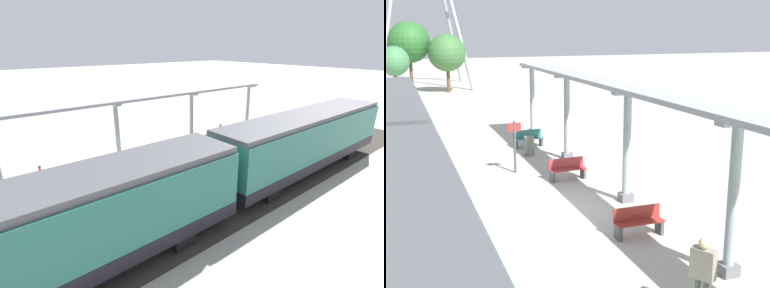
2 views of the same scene
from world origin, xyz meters
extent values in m
plane|color=#B2ACA0|center=(0.00, 0.00, 0.00)|extent=(176.00, 176.00, 0.00)
cube|color=gold|center=(-3.04, 0.00, 0.00)|extent=(0.42, 30.69, 0.01)
cube|color=#38332D|center=(-4.85, 0.00, 0.00)|extent=(3.20, 42.69, 0.01)
cube|color=#296D61|center=(-4.85, -8.01, 1.94)|extent=(2.60, 13.16, 2.60)
cube|color=black|center=(-4.85, -8.01, 0.92)|extent=(2.63, 13.18, 0.55)
cube|color=#515156|center=(-4.85, -8.01, 3.36)|extent=(2.39, 13.16, 0.24)
cube|color=black|center=(-3.54, -8.01, 2.25)|extent=(0.03, 12.10, 0.84)
cube|color=black|center=(-3.54, -11.30, 1.69)|extent=(0.04, 1.10, 2.00)
cube|color=black|center=(-3.54, -8.01, 1.69)|extent=(0.04, 1.10, 2.00)
cube|color=black|center=(-3.54, -4.72, 1.69)|extent=(0.04, 1.10, 2.00)
cube|color=black|center=(-4.85, -3.80, 0.32)|extent=(2.21, 0.90, 0.64)
cube|color=black|center=(-4.85, -12.22, 0.32)|extent=(2.21, 0.90, 0.64)
cube|color=#296D61|center=(-4.85, 5.74, 1.94)|extent=(2.60, 13.16, 2.60)
cube|color=black|center=(-4.85, 5.74, 0.92)|extent=(2.63, 13.18, 0.55)
cube|color=#515156|center=(-4.85, 5.74, 3.36)|extent=(2.39, 13.16, 0.24)
cube|color=black|center=(-3.54, 5.74, 2.25)|extent=(0.03, 12.10, 0.84)
cube|color=black|center=(-3.54, 2.45, 1.69)|extent=(0.04, 1.10, 2.00)
cube|color=black|center=(-3.54, 5.74, 1.69)|extent=(0.04, 1.10, 2.00)
cube|color=black|center=(-4.85, 1.53, 0.32)|extent=(2.21, 0.90, 0.64)
cube|color=slate|center=(2.80, -11.97, 0.15)|extent=(0.44, 0.44, 0.30)
cylinder|color=#99A8AE|center=(2.80, -11.97, 2.04)|extent=(0.28, 0.28, 3.48)
cube|color=#99A8AE|center=(2.80, -11.97, 3.84)|extent=(1.10, 0.36, 0.12)
cube|color=slate|center=(2.80, -5.76, 0.15)|extent=(0.44, 0.44, 0.30)
cylinder|color=#99A8AE|center=(2.80, -5.76, 2.04)|extent=(0.28, 0.28, 3.48)
cube|color=#99A8AE|center=(2.80, -5.76, 3.84)|extent=(1.10, 0.36, 0.12)
cube|color=slate|center=(2.80, 0.00, 0.15)|extent=(0.44, 0.44, 0.30)
cylinder|color=#99A8AE|center=(2.80, 0.00, 2.04)|extent=(0.28, 0.28, 3.48)
cube|color=#99A8AE|center=(2.80, 0.00, 3.84)|extent=(1.10, 0.36, 0.12)
cube|color=slate|center=(2.80, 6.23, 0.15)|extent=(0.44, 0.44, 0.30)
cube|color=#A8AAB2|center=(2.80, 0.09, 3.98)|extent=(1.20, 24.91, 0.16)
cube|color=#9D3435|center=(1.74, 3.11, 0.44)|extent=(1.52, 0.51, 0.04)
cube|color=#9D3435|center=(1.73, 3.30, 0.66)|extent=(1.50, 0.13, 0.40)
cube|color=#4C4C51|center=(2.41, 3.14, 0.21)|extent=(0.12, 0.40, 0.42)
cube|color=#4C4C51|center=(1.07, 3.08, 0.21)|extent=(0.12, 0.40, 0.42)
cube|color=#9C2F27|center=(1.84, -2.88, 0.44)|extent=(1.50, 0.46, 0.04)
cube|color=#9C2F27|center=(1.84, -2.69, 0.66)|extent=(1.50, 0.08, 0.40)
cube|color=#4C4C51|center=(2.51, -2.88, 0.21)|extent=(0.10, 0.40, 0.42)
cube|color=#4C4C51|center=(1.17, -2.87, 0.21)|extent=(0.10, 0.40, 0.42)
cube|color=gold|center=(1.56, -8.86, 0.44)|extent=(1.50, 0.46, 0.04)
cube|color=gold|center=(1.57, -8.67, 0.66)|extent=(1.50, 0.08, 0.40)
cube|color=#4C4C51|center=(2.23, -8.87, 0.21)|extent=(0.10, 0.40, 0.42)
cube|color=#4C4C51|center=(0.89, -8.85, 0.21)|extent=(0.10, 0.40, 0.42)
cylinder|color=#4C4C51|center=(0.01, 4.87, 1.10)|extent=(0.10, 0.10, 2.20)
cube|color=red|center=(0.01, 4.87, 1.95)|extent=(0.56, 0.04, 0.36)
cylinder|color=#426047|center=(-1.45, -8.42, 0.43)|extent=(0.11, 0.11, 0.86)
cylinder|color=#426047|center=(-1.55, -8.28, 0.43)|extent=(0.11, 0.11, 0.86)
cube|color=#505C4C|center=(-1.50, -8.35, 1.19)|extent=(0.49, 0.54, 0.65)
sphere|color=beige|center=(-1.50, -8.35, 1.63)|extent=(0.23, 0.23, 0.23)
cylinder|color=#4F5D50|center=(1.07, -7.00, 0.44)|extent=(0.11, 0.11, 0.89)
cylinder|color=#4F5D50|center=(1.16, -7.16, 0.44)|extent=(0.11, 0.11, 0.89)
cube|color=gray|center=(1.11, -7.08, 1.22)|extent=(0.46, 0.56, 0.66)
sphere|color=beige|center=(1.11, -7.08, 1.67)|extent=(0.24, 0.24, 0.24)
camera|label=1|loc=(-12.67, 6.71, 7.11)|focal=26.28mm
camera|label=2|loc=(-4.63, -15.04, 5.96)|focal=46.79mm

